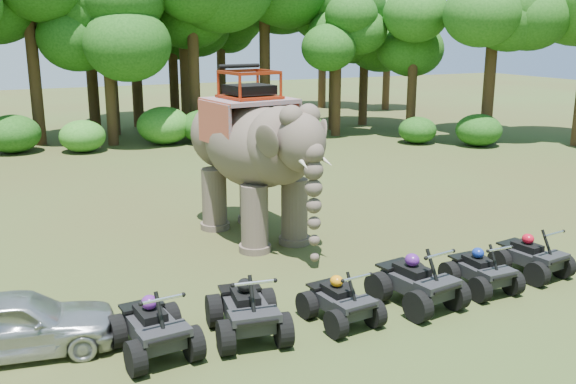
% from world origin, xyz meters
% --- Properties ---
extents(ground, '(110.00, 110.00, 0.00)m').
position_xyz_m(ground, '(0.00, 0.00, 0.00)').
color(ground, '#47381E').
rests_on(ground, ground).
extents(elephant, '(3.15, 5.84, 4.68)m').
position_xyz_m(elephant, '(0.18, 3.89, 2.34)').
color(elephant, brown).
rests_on(elephant, ground).
extents(parked_car, '(3.62, 1.92, 1.17)m').
position_xyz_m(parked_car, '(-6.16, -0.61, 0.59)').
color(parked_car, '#B4B7BB').
rests_on(parked_car, ground).
extents(atv_0, '(1.44, 1.86, 1.30)m').
position_xyz_m(atv_0, '(-3.96, -1.62, 0.65)').
color(atv_0, black).
rests_on(atv_0, ground).
extents(atv_1, '(1.58, 1.99, 1.34)m').
position_xyz_m(atv_1, '(-2.20, -1.70, 0.67)').
color(atv_1, black).
rests_on(atv_1, ground).
extents(atv_2, '(1.29, 1.66, 1.15)m').
position_xyz_m(atv_2, '(-0.33, -1.93, 0.58)').
color(atv_2, black).
rests_on(atv_2, ground).
extents(atv_3, '(1.58, 1.99, 1.34)m').
position_xyz_m(atv_3, '(1.51, -1.90, 0.67)').
color(atv_3, black).
rests_on(atv_3, ground).
extents(atv_4, '(1.14, 1.56, 1.15)m').
position_xyz_m(atv_4, '(3.29, -1.83, 0.58)').
color(atv_4, black).
rests_on(atv_4, ground).
extents(atv_5, '(1.38, 1.75, 1.19)m').
position_xyz_m(atv_5, '(4.99, -1.63, 0.60)').
color(atv_5, black).
rests_on(atv_5, ground).
extents(tree_0, '(6.72, 6.72, 9.61)m').
position_xyz_m(tree_0, '(0.00, 23.54, 4.80)').
color(tree_0, '#195114').
rests_on(tree_0, ground).
extents(tree_1, '(6.20, 6.20, 8.86)m').
position_xyz_m(tree_1, '(3.71, 20.63, 4.43)').
color(tree_1, '#195114').
rests_on(tree_1, ground).
extents(tree_2, '(6.94, 6.94, 9.91)m').
position_xyz_m(tree_2, '(8.08, 21.51, 4.95)').
color(tree_2, '#195114').
rests_on(tree_2, ground).
extents(tree_3, '(4.70, 4.70, 6.72)m').
position_xyz_m(tree_3, '(10.83, 18.21, 3.36)').
color(tree_3, '#195114').
rests_on(tree_3, ground).
extents(tree_4, '(4.74, 4.74, 6.77)m').
position_xyz_m(tree_4, '(14.53, 16.53, 3.39)').
color(tree_4, '#195114').
rests_on(tree_4, ground).
extents(tree_5, '(6.53, 6.53, 9.33)m').
position_xyz_m(tree_5, '(16.94, 13.32, 4.66)').
color(tree_5, '#195114').
rests_on(tree_5, ground).
extents(tree_31, '(6.43, 6.43, 9.19)m').
position_xyz_m(tree_31, '(-3.97, 21.96, 4.59)').
color(tree_31, '#195114').
rests_on(tree_31, ground).
extents(tree_32, '(5.28, 5.28, 7.54)m').
position_xyz_m(tree_32, '(-0.68, 20.31, 3.77)').
color(tree_32, '#195114').
rests_on(tree_32, ground).
extents(tree_33, '(4.94, 4.94, 7.06)m').
position_xyz_m(tree_33, '(19.73, 26.80, 3.53)').
color(tree_33, '#195114').
rests_on(tree_33, ground).
extents(tree_34, '(5.08, 5.08, 7.26)m').
position_xyz_m(tree_34, '(14.27, 21.03, 3.63)').
color(tree_34, '#195114').
rests_on(tree_34, ground).
extents(tree_36, '(5.51, 5.51, 7.87)m').
position_xyz_m(tree_36, '(3.76, 24.88, 3.94)').
color(tree_36, '#195114').
rests_on(tree_36, ground).
extents(tree_41, '(7.41, 7.41, 10.59)m').
position_xyz_m(tree_41, '(1.87, 26.08, 5.29)').
color(tree_41, '#195114').
rests_on(tree_41, ground).
extents(tree_42, '(5.65, 5.65, 8.07)m').
position_xyz_m(tree_42, '(11.75, 20.16, 4.03)').
color(tree_42, '#195114').
rests_on(tree_42, ground).
extents(tree_43, '(6.01, 6.01, 8.59)m').
position_xyz_m(tree_43, '(4.09, 23.66, 4.30)').
color(tree_43, '#195114').
rests_on(tree_43, ground).
extents(tree_44, '(6.31, 6.31, 9.01)m').
position_xyz_m(tree_44, '(16.17, 29.84, 4.51)').
color(tree_44, '#195114').
rests_on(tree_44, ground).
extents(tree_46, '(7.25, 7.25, 10.36)m').
position_xyz_m(tree_46, '(-0.81, 25.04, 5.18)').
color(tree_46, '#195114').
rests_on(tree_46, ground).
extents(tree_47, '(5.52, 5.52, 7.89)m').
position_xyz_m(tree_47, '(7.22, 26.42, 3.94)').
color(tree_47, '#195114').
rests_on(tree_47, ground).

